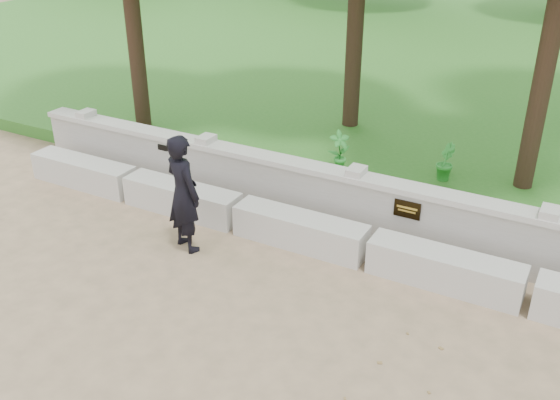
% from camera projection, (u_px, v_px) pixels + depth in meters
% --- Properties ---
extents(ground, '(80.00, 80.00, 0.00)m').
position_uv_depth(ground, '(302.00, 347.00, 6.72)').
color(ground, '#A08362').
rests_on(ground, ground).
extents(lawn, '(40.00, 22.00, 0.25)m').
position_uv_depth(lawn, '(527.00, 57.00, 17.61)').
color(lawn, '#29671E').
rests_on(lawn, ground).
extents(concrete_bench, '(11.90, 0.45, 0.45)m').
position_uv_depth(concrete_bench, '(368.00, 249.00, 8.10)').
color(concrete_bench, '#BBB8B0').
rests_on(concrete_bench, ground).
extents(parapet_wall, '(12.50, 0.35, 0.90)m').
position_uv_depth(parapet_wall, '(388.00, 211.00, 8.54)').
color(parapet_wall, '#B0ADA6').
rests_on(parapet_wall, ground).
extents(man_main, '(0.70, 0.65, 1.64)m').
position_uv_depth(man_main, '(183.00, 193.00, 8.21)').
color(man_main, black).
rests_on(man_main, ground).
extents(shrub_a, '(0.41, 0.41, 0.66)m').
position_uv_depth(shrub_a, '(340.00, 150.00, 10.18)').
color(shrub_a, green).
rests_on(shrub_a, lawn).
extents(shrub_b, '(0.33, 0.38, 0.60)m').
position_uv_depth(shrub_b, '(445.00, 162.00, 9.84)').
color(shrub_b, green).
rests_on(shrub_b, lawn).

